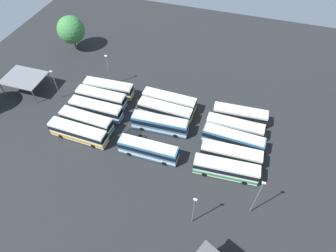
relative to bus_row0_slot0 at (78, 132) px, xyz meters
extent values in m
plane|color=black|center=(14.93, 7.21, -1.87)|extent=(108.49, 108.49, 0.00)
cube|color=silver|center=(-0.01, 0.00, -0.02)|extent=(12.05, 2.88, 3.09)
cube|color=beige|center=(-0.01, 0.00, 1.60)|extent=(11.57, 2.67, 0.14)
cube|color=black|center=(-0.01, 0.00, 0.47)|extent=(12.11, 2.92, 0.99)
cube|color=orange|center=(-0.01, 0.00, -0.89)|extent=(12.11, 2.92, 0.62)
cube|color=black|center=(5.99, -0.22, 0.57)|extent=(0.13, 2.01, 1.14)
cylinder|color=black|center=(3.74, 0.99, -1.37)|extent=(1.01, 0.34, 1.00)
cylinder|color=black|center=(3.66, -1.26, -1.37)|extent=(1.01, 0.34, 1.00)
cylinder|color=black|center=(-3.67, 1.26, -1.37)|extent=(1.01, 0.34, 1.00)
cylinder|color=black|center=(-3.75, -0.99, -1.37)|extent=(1.01, 0.34, 1.00)
cube|color=silver|center=(0.06, 3.34, -0.02)|extent=(11.32, 3.06, 3.09)
cube|color=beige|center=(0.06, 3.34, 1.60)|extent=(10.86, 2.84, 0.14)
cube|color=black|center=(0.06, 3.34, 0.47)|extent=(11.38, 3.10, 0.99)
cube|color=#2D8C4C|center=(0.06, 3.34, -0.89)|extent=(11.38, 3.10, 0.62)
cube|color=black|center=(5.66, 3.04, 0.57)|extent=(0.17, 2.01, 1.14)
cylinder|color=black|center=(3.59, 4.28, -1.37)|extent=(1.01, 0.35, 1.00)
cylinder|color=black|center=(3.47, 2.03, -1.37)|extent=(1.01, 0.35, 1.00)
cylinder|color=black|center=(-3.35, 4.66, -1.37)|extent=(1.01, 0.35, 1.00)
cylinder|color=black|center=(-3.47, 2.41, -1.37)|extent=(1.01, 0.35, 1.00)
cube|color=silver|center=(0.40, 6.98, -0.02)|extent=(11.49, 2.56, 3.09)
cube|color=beige|center=(0.40, 6.98, 1.60)|extent=(11.03, 2.36, 0.14)
cube|color=black|center=(0.40, 6.98, 0.47)|extent=(11.55, 2.60, 0.99)
cube|color=#1E56A8|center=(0.40, 6.98, -0.89)|extent=(11.55, 2.60, 0.62)
cube|color=black|center=(6.15, 6.92, 0.57)|extent=(0.08, 2.01, 1.14)
cylinder|color=black|center=(3.97, 8.07, -1.37)|extent=(1.00, 0.31, 1.00)
cylinder|color=black|center=(3.94, 5.82, -1.37)|extent=(1.00, 0.31, 1.00)
cylinder|color=black|center=(-3.14, 8.14, -1.37)|extent=(1.00, 0.31, 1.00)
cylinder|color=black|center=(-3.17, 5.89, -1.37)|extent=(1.00, 0.31, 1.00)
cube|color=silver|center=(-0.14, 10.55, -0.02)|extent=(11.17, 2.49, 3.09)
cube|color=beige|center=(-0.14, 10.55, 1.60)|extent=(10.72, 2.29, 0.14)
cube|color=black|center=(-0.14, 10.55, 0.47)|extent=(11.22, 2.52, 0.99)
cube|color=#1E56A8|center=(-0.14, 10.55, -0.89)|extent=(11.22, 2.52, 0.62)
cube|color=black|center=(5.45, 10.57, 0.57)|extent=(0.07, 2.01, 1.14)
cylinder|color=black|center=(3.31, 11.69, -1.37)|extent=(1.00, 0.30, 1.00)
cylinder|color=black|center=(3.32, 9.43, -1.37)|extent=(1.00, 0.30, 1.00)
cylinder|color=black|center=(-3.61, 11.67, -1.37)|extent=(1.00, 0.30, 1.00)
cylinder|color=black|center=(-3.60, 9.41, -1.37)|extent=(1.00, 0.30, 1.00)
cube|color=silver|center=(0.08, 13.90, -0.02)|extent=(11.35, 3.04, 3.09)
cube|color=beige|center=(0.08, 13.90, 1.60)|extent=(10.89, 2.82, 0.14)
cube|color=black|center=(0.08, 13.90, 0.47)|extent=(11.40, 3.07, 0.99)
cube|color=orange|center=(0.08, 13.90, -0.89)|extent=(11.40, 3.07, 0.62)
cube|color=black|center=(5.70, 14.20, 0.57)|extent=(0.17, 2.01, 1.14)
cylinder|color=black|center=(3.50, 15.21, -1.37)|extent=(1.01, 0.35, 1.00)
cylinder|color=black|center=(3.62, 12.96, -1.37)|extent=(1.01, 0.35, 1.00)
cylinder|color=black|center=(-3.46, 14.85, -1.37)|extent=(1.01, 0.35, 1.00)
cylinder|color=black|center=(-3.34, 12.59, -1.37)|extent=(1.01, 0.35, 1.00)
cube|color=teal|center=(14.75, 0.23, -0.02)|extent=(11.44, 2.51, 3.09)
cube|color=beige|center=(14.75, 0.23, 1.60)|extent=(10.98, 2.31, 0.14)
cube|color=black|center=(14.75, 0.23, 0.47)|extent=(11.50, 2.54, 0.99)
cube|color=silver|center=(14.75, 0.23, -0.89)|extent=(11.50, 2.54, 0.62)
cube|color=black|center=(20.48, 0.20, 0.57)|extent=(0.07, 2.01, 1.14)
cylinder|color=black|center=(18.30, 1.34, -1.37)|extent=(1.00, 0.30, 1.00)
cylinder|color=black|center=(18.29, -0.91, -1.37)|extent=(1.00, 0.30, 1.00)
cylinder|color=black|center=(11.22, 1.38, -1.37)|extent=(1.00, 0.30, 1.00)
cylinder|color=black|center=(11.20, -0.88, -1.37)|extent=(1.00, 0.30, 1.00)
cube|color=teal|center=(14.77, 7.06, -0.02)|extent=(11.68, 2.96, 3.09)
cube|color=beige|center=(14.77, 7.06, 1.60)|extent=(11.21, 2.74, 0.14)
cube|color=black|center=(14.77, 7.06, 0.47)|extent=(11.74, 3.00, 0.99)
cube|color=silver|center=(14.77, 7.06, -0.89)|extent=(11.74, 3.00, 0.62)
cube|color=black|center=(20.57, 7.32, 0.57)|extent=(0.15, 2.01, 1.14)
cylinder|color=black|center=(18.31, 8.35, -1.37)|extent=(1.01, 0.34, 1.00)
cylinder|color=black|center=(18.41, 6.10, -1.37)|extent=(1.01, 0.34, 1.00)
cylinder|color=black|center=(11.14, 8.03, -1.37)|extent=(1.01, 0.34, 1.00)
cylinder|color=black|center=(11.24, 5.78, -1.37)|extent=(1.01, 0.34, 1.00)
cube|color=silver|center=(14.64, 10.88, -0.02)|extent=(11.62, 3.00, 3.09)
cube|color=beige|center=(14.64, 10.88, 1.60)|extent=(11.15, 2.78, 0.14)
cube|color=black|center=(14.64, 10.88, 0.47)|extent=(11.67, 3.04, 0.99)
cube|color=orange|center=(14.64, 10.88, -0.89)|extent=(11.67, 3.04, 0.62)
cube|color=black|center=(20.40, 10.61, 0.57)|extent=(0.16, 2.01, 1.14)
cylinder|color=black|center=(18.26, 11.84, -1.37)|extent=(1.01, 0.35, 1.00)
cylinder|color=black|center=(18.15, 9.59, -1.37)|extent=(1.01, 0.35, 1.00)
cylinder|color=black|center=(11.13, 12.18, -1.37)|extent=(1.01, 0.35, 1.00)
cylinder|color=black|center=(11.02, 9.93, -1.37)|extent=(1.01, 0.35, 1.00)
cube|color=silver|center=(14.57, 14.09, -0.02)|extent=(11.86, 2.89, 3.09)
cube|color=beige|center=(14.57, 14.09, 1.60)|extent=(11.38, 2.68, 0.14)
cube|color=black|center=(14.57, 14.09, 0.47)|extent=(11.92, 2.93, 0.99)
cube|color=orange|center=(14.57, 14.09, -0.89)|extent=(11.92, 2.93, 0.62)
cube|color=black|center=(20.47, 13.87, 0.57)|extent=(0.14, 2.01, 1.14)
cylinder|color=black|center=(18.27, 15.08, -1.37)|extent=(1.01, 0.34, 1.00)
cylinder|color=black|center=(18.18, 12.82, -1.37)|extent=(1.01, 0.34, 1.00)
cylinder|color=black|center=(10.97, 15.35, -1.37)|extent=(1.01, 0.34, 1.00)
cylinder|color=black|center=(10.88, 13.10, -1.37)|extent=(1.01, 0.34, 1.00)
cube|color=silver|center=(29.52, 0.37, -0.02)|extent=(11.70, 3.18, 3.09)
cube|color=beige|center=(29.52, 0.37, 1.60)|extent=(11.23, 2.95, 0.14)
cube|color=black|center=(29.52, 0.37, 0.47)|extent=(11.76, 3.22, 0.99)
cube|color=#2D8C4C|center=(29.52, 0.37, -0.89)|extent=(11.76, 3.22, 0.62)
cube|color=black|center=(35.31, 0.74, 0.57)|extent=(0.19, 2.01, 1.14)
cylinder|color=black|center=(33.03, 1.72, -1.37)|extent=(1.02, 0.36, 1.00)
cylinder|color=black|center=(33.17, -0.53, -1.37)|extent=(1.02, 0.36, 1.00)
cylinder|color=black|center=(25.87, 1.27, -1.37)|extent=(1.02, 0.36, 1.00)
cylinder|color=black|center=(26.01, -0.98, -1.37)|extent=(1.02, 0.36, 1.00)
cube|color=silver|center=(29.84, 3.84, -0.02)|extent=(11.22, 2.78, 3.09)
cube|color=beige|center=(29.84, 3.84, 1.60)|extent=(10.76, 2.57, 0.14)
cube|color=black|center=(29.84, 3.84, 0.47)|extent=(11.27, 2.82, 0.99)
cube|color=red|center=(29.84, 3.84, -0.89)|extent=(11.27, 2.82, 0.62)
cube|color=black|center=(35.42, 4.00, 0.57)|extent=(0.12, 2.01, 1.14)
cylinder|color=black|center=(33.26, 5.07, -1.37)|extent=(1.01, 0.33, 1.00)
cylinder|color=black|center=(33.33, 2.81, -1.37)|extent=(1.01, 0.33, 1.00)
cylinder|color=black|center=(26.35, 4.86, -1.37)|extent=(1.01, 0.33, 1.00)
cylinder|color=black|center=(26.42, 2.61, -1.37)|extent=(1.01, 0.33, 1.00)
cube|color=teal|center=(29.64, 7.52, -0.02)|extent=(12.03, 3.06, 3.09)
cube|color=beige|center=(29.64, 7.52, 1.60)|extent=(11.54, 2.84, 0.14)
cube|color=black|center=(29.64, 7.52, 0.47)|extent=(12.09, 3.10, 0.99)
cube|color=silver|center=(29.64, 7.52, -0.89)|extent=(12.09, 3.10, 0.62)
cube|color=black|center=(35.61, 7.22, 0.57)|extent=(0.16, 2.01, 1.14)
cylinder|color=black|center=(33.39, 8.46, -1.37)|extent=(1.01, 0.35, 1.00)
cylinder|color=black|center=(33.28, 6.21, -1.37)|extent=(1.01, 0.35, 1.00)
cylinder|color=black|center=(26.01, 8.84, -1.37)|extent=(1.01, 0.35, 1.00)
cylinder|color=black|center=(25.90, 6.59, -1.37)|extent=(1.01, 0.35, 1.00)
cube|color=silver|center=(29.44, 10.68, -0.02)|extent=(11.37, 2.64, 3.09)
cube|color=beige|center=(29.44, 10.68, 1.60)|extent=(10.91, 2.44, 0.14)
cube|color=black|center=(29.44, 10.68, 0.47)|extent=(11.43, 2.68, 0.99)
cube|color=orange|center=(29.44, 10.68, -0.89)|extent=(11.43, 2.68, 0.62)
cube|color=black|center=(35.11, 10.59, 0.57)|extent=(0.09, 2.01, 1.14)
cylinder|color=black|center=(32.97, 11.75, -1.37)|extent=(1.00, 0.32, 1.00)
cylinder|color=black|center=(32.93, 9.50, -1.37)|extent=(1.00, 0.32, 1.00)
cylinder|color=black|center=(25.95, 11.87, -1.37)|extent=(1.00, 0.32, 1.00)
cylinder|color=black|center=(25.91, 9.62, -1.37)|extent=(1.00, 0.32, 1.00)
cube|color=silver|center=(29.96, 14.49, -0.02)|extent=(11.17, 3.01, 3.09)
cube|color=beige|center=(29.96, 14.49, 1.60)|extent=(10.72, 2.79, 0.14)
cube|color=black|center=(29.96, 14.49, 0.47)|extent=(11.22, 3.05, 0.99)
cube|color=orange|center=(29.96, 14.49, -0.89)|extent=(11.22, 3.05, 0.62)
cube|color=black|center=(35.49, 14.77, 0.57)|extent=(0.16, 2.01, 1.14)
cylinder|color=black|center=(33.32, 15.79, -1.37)|extent=(1.01, 0.35, 1.00)
cylinder|color=black|center=(33.44, 13.53, -1.37)|extent=(1.01, 0.35, 1.00)
cylinder|color=black|center=(26.48, 15.44, -1.37)|extent=(1.01, 0.35, 1.00)
cylinder|color=black|center=(26.59, 13.19, -1.37)|extent=(1.01, 0.35, 1.00)
cube|color=slate|center=(-18.85, 9.52, 1.89)|extent=(9.04, 7.15, 0.20)
cylinder|color=#59595B|center=(-14.71, 12.79, -0.04)|extent=(0.20, 0.20, 3.66)
cylinder|color=#59595B|center=(-14.63, 6.35, -0.04)|extent=(0.20, 0.20, 3.66)
cylinder|color=#59595B|center=(-23.07, 12.69, -0.04)|extent=(0.20, 0.20, 3.66)
cylinder|color=#59595B|center=(-22.99, 6.25, -0.04)|extent=(0.20, 0.20, 3.66)
cylinder|color=slate|center=(-10.35, 9.47, 1.82)|extent=(0.16, 0.16, 7.38)
cube|color=silver|center=(-10.35, 9.47, 5.69)|extent=(0.56, 0.28, 0.20)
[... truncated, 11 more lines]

